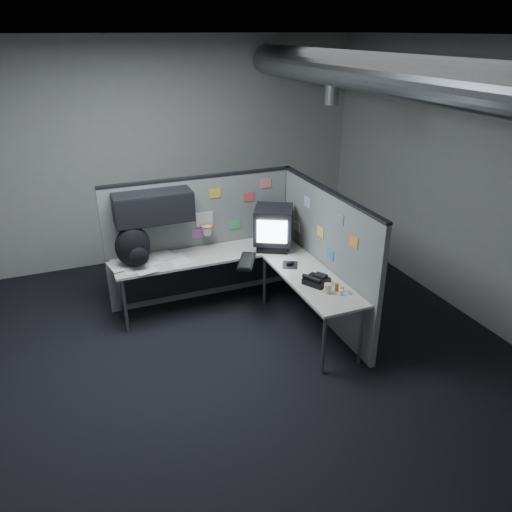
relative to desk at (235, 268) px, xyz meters
name	(u,v)px	position (x,y,z in m)	size (l,w,h in m)	color
room	(295,156)	(0.41, -0.70, 1.48)	(5.62, 5.62, 3.22)	black
partition_back	(190,228)	(-0.40, 0.53, 0.38)	(2.44, 0.42, 1.63)	slate
partition_right	(325,256)	(0.95, -0.49, 0.21)	(0.07, 2.23, 1.63)	slate
desk	(235,268)	(0.00, 0.00, 0.00)	(2.31, 2.11, 0.73)	beige
monitor	(273,227)	(0.58, 0.17, 0.39)	(0.62, 0.62, 0.52)	black
keyboard	(247,261)	(0.10, -0.13, 0.14)	(0.38, 0.50, 0.04)	black
mouse	(290,264)	(0.55, -0.39, 0.13)	(0.25, 0.27, 0.05)	black
phone	(316,280)	(0.61, -0.91, 0.16)	(0.31, 0.32, 0.11)	black
bottles	(341,289)	(0.76, -1.19, 0.15)	(0.14, 0.16, 0.08)	silver
cup	(328,289)	(0.62, -1.15, 0.17)	(0.08, 0.08, 0.11)	beige
papers	(148,263)	(-0.98, 0.28, 0.13)	(0.96, 0.67, 0.02)	white
backpack	(133,247)	(-1.14, 0.26, 0.36)	(0.44, 0.41, 0.49)	black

